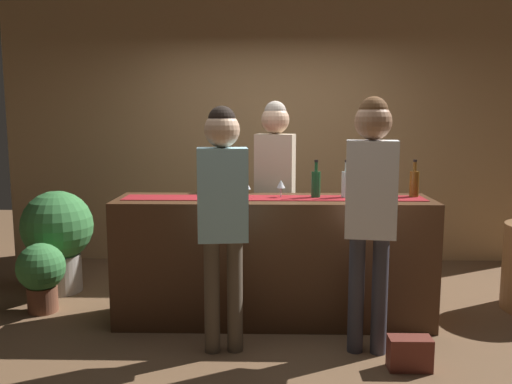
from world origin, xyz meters
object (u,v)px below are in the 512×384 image
object	(u,v)px
customer_browsing	(223,202)
potted_plant_tall	(58,234)
customer_sipping	(371,196)
handbag	(410,353)
wine_glass_mid_counter	(374,186)
wine_bottle_clear	(346,184)
wine_bottle_green	(316,184)
wine_glass_far_end	(246,186)
potted_plant_small	(41,272)
bartender	(275,176)
wine_bottle_amber	(414,183)
wine_glass_near_customer	(281,185)

from	to	relation	value
customer_browsing	potted_plant_tall	world-z (taller)	customer_browsing
customer_sipping	handbag	size ratio (longest dim) A/B	6.36
potted_plant_tall	handbag	bearing A→B (deg)	-27.64
wine_glass_mid_counter	wine_bottle_clear	bearing A→B (deg)	152.31
wine_bottle_green	potted_plant_tall	size ratio (longest dim) A/B	0.32
customer_sipping	potted_plant_tall	xyz separation A→B (m)	(-2.67, 1.26, -0.56)
wine_glass_far_end	customer_browsing	size ratio (longest dim) A/B	0.08
potted_plant_small	bartender	bearing A→B (deg)	12.59
wine_glass_mid_counter	bartender	distance (m)	1.00
wine_bottle_amber	potted_plant_small	size ratio (longest dim) A/B	0.51
wine_bottle_amber	wine_glass_far_end	distance (m)	1.34
customer_sipping	handbag	bearing A→B (deg)	-39.11
potted_plant_small	wine_glass_mid_counter	bearing A→B (deg)	-4.30
wine_bottle_amber	potted_plant_small	bearing A→B (deg)	178.83
wine_bottle_clear	potted_plant_tall	xyz separation A→B (m)	(-2.59, 0.63, -0.56)
wine_bottle_green	customer_browsing	bearing A→B (deg)	-137.40
wine_bottle_clear	potted_plant_tall	world-z (taller)	wine_bottle_clear
potted_plant_small	handbag	distance (m)	3.02
wine_bottle_amber	customer_sipping	xyz separation A→B (m)	(-0.47, -0.67, -0.00)
wine_bottle_clear	wine_glass_far_end	world-z (taller)	wine_bottle_clear
wine_bottle_amber	potted_plant_tall	world-z (taller)	wine_bottle_amber
wine_bottle_clear	potted_plant_small	world-z (taller)	wine_bottle_clear
wine_glass_near_customer	bartender	bearing A→B (deg)	94.27
handbag	customer_sipping	bearing A→B (deg)	132.37
wine_bottle_clear	potted_plant_small	bearing A→B (deg)	177.72
wine_bottle_green	handbag	distance (m)	1.45
wine_bottle_amber	potted_plant_tall	size ratio (longest dim) A/B	0.32
potted_plant_tall	handbag	xyz separation A→B (m)	(2.90, -1.52, -0.45)
wine_glass_mid_counter	potted_plant_tall	size ratio (longest dim) A/B	0.15
wine_bottle_green	bartender	world-z (taller)	bartender
potted_plant_tall	bartender	bearing A→B (deg)	-2.51
wine_glass_near_customer	potted_plant_small	size ratio (longest dim) A/B	0.24
wine_bottle_green	handbag	xyz separation A→B (m)	(0.55, -0.89, -1.01)
wine_bottle_clear	customer_browsing	world-z (taller)	customer_browsing
handbag	customer_browsing	bearing A→B (deg)	168.50
bartender	customer_sipping	size ratio (longest dim) A/B	1.00
wine_glass_near_customer	customer_sipping	bearing A→B (deg)	-46.27
wine_glass_near_customer	customer_browsing	size ratio (longest dim) A/B	0.08
bartender	customer_sipping	bearing A→B (deg)	130.79
wine_bottle_clear	potted_plant_tall	bearing A→B (deg)	166.30
customer_browsing	handbag	xyz separation A→B (m)	(1.24, -0.25, -0.96)
wine_bottle_clear	wine_glass_far_end	size ratio (longest dim) A/B	2.10
wine_glass_far_end	potted_plant_small	bearing A→B (deg)	173.84
customer_browsing	potted_plant_small	distance (m)	1.91
potted_plant_tall	potted_plant_small	distance (m)	0.57
wine_bottle_amber	wine_glass_near_customer	world-z (taller)	wine_bottle_amber
customer_sipping	potted_plant_small	distance (m)	2.82
wine_bottle_clear	customer_sipping	size ratio (longest dim) A/B	0.17
wine_glass_mid_counter	potted_plant_tall	distance (m)	2.93
customer_sipping	wine_bottle_green	bearing A→B (deg)	125.30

